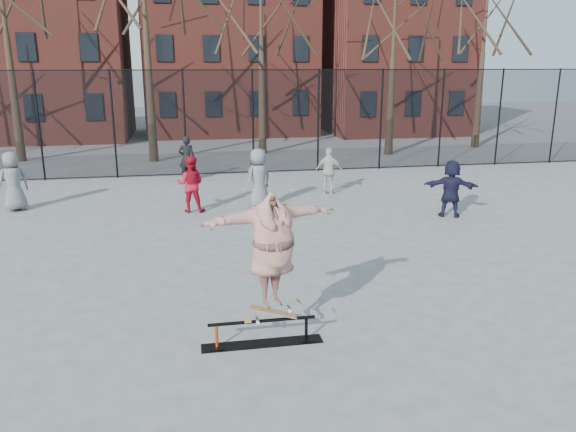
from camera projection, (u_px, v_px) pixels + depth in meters
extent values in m
plane|color=#5E5E62|center=(279.00, 315.00, 9.66)|extent=(100.00, 100.00, 0.00)
cube|color=black|center=(262.00, 343.00, 8.64)|extent=(1.87, 0.29, 0.01)
cylinder|color=#D8420C|center=(217.00, 336.00, 8.47)|extent=(0.05, 0.05, 0.39)
cylinder|color=black|center=(306.00, 329.00, 8.72)|extent=(0.05, 0.05, 0.39)
cylinder|color=black|center=(262.00, 321.00, 8.55)|extent=(1.65, 0.05, 0.05)
imported|color=#60317C|center=(273.00, 258.00, 8.31)|extent=(2.24, 1.18, 1.76)
imported|color=slate|center=(13.00, 181.00, 16.29)|extent=(1.02, 0.92, 1.75)
imported|color=black|center=(187.00, 158.00, 20.58)|extent=(0.63, 0.44, 1.64)
imported|color=#A40E1F|center=(191.00, 184.00, 16.20)|extent=(0.89, 0.75, 1.63)
imported|color=#BCB7AE|center=(329.00, 171.00, 18.45)|extent=(0.97, 0.65, 1.53)
imported|color=black|center=(451.00, 188.00, 15.68)|extent=(1.57, 1.04, 1.62)
imported|color=slate|center=(259.00, 179.00, 16.56)|extent=(1.05, 0.94, 1.79)
cylinder|color=black|center=(39.00, 126.00, 20.30)|extent=(0.07, 0.07, 4.00)
cylinder|color=black|center=(113.00, 125.00, 20.76)|extent=(0.07, 0.07, 4.00)
cylinder|color=black|center=(185.00, 123.00, 21.22)|extent=(0.07, 0.07, 4.00)
cylinder|color=black|center=(253.00, 122.00, 21.68)|extent=(0.07, 0.07, 4.00)
cylinder|color=black|center=(318.00, 121.00, 22.14)|extent=(0.07, 0.07, 4.00)
cylinder|color=black|center=(381.00, 120.00, 22.60)|extent=(0.07, 0.07, 4.00)
cylinder|color=black|center=(441.00, 119.00, 23.06)|extent=(0.07, 0.07, 4.00)
cylinder|color=black|center=(499.00, 118.00, 23.52)|extent=(0.07, 0.07, 4.00)
cylinder|color=black|center=(555.00, 117.00, 23.98)|extent=(0.07, 0.07, 4.00)
cube|color=black|center=(222.00, 123.00, 21.47)|extent=(34.00, 0.01, 4.00)
cylinder|color=black|center=(220.00, 70.00, 20.95)|extent=(34.00, 0.04, 0.04)
cone|color=black|center=(18.00, 108.00, 24.44)|extent=(0.40, 0.40, 4.62)
cone|color=black|center=(146.00, 109.00, 24.18)|extent=(0.40, 0.40, 4.62)
cone|color=black|center=(268.00, 105.00, 26.38)|extent=(0.40, 0.40, 4.62)
cone|color=black|center=(388.00, 105.00, 26.12)|extent=(0.40, 0.40, 4.62)
cone|color=black|center=(483.00, 102.00, 28.33)|extent=(0.40, 0.40, 4.62)
cube|color=maroon|center=(41.00, 30.00, 31.16)|extent=(9.00, 7.00, 12.00)
cube|color=maroon|center=(229.00, 23.00, 32.89)|extent=(10.00, 7.00, 13.00)
cube|color=maroon|center=(390.00, 42.00, 34.92)|extent=(8.00, 7.00, 11.00)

